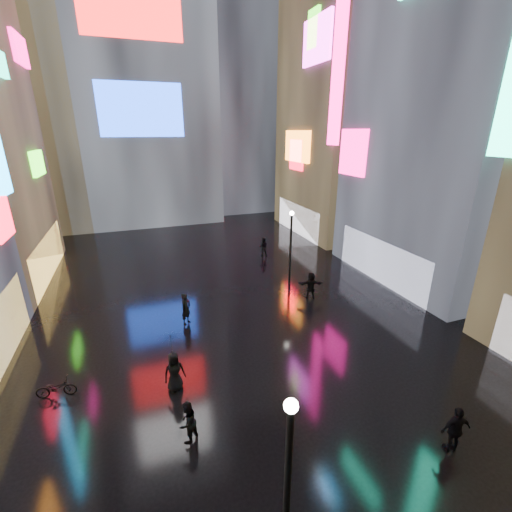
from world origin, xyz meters
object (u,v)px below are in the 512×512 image
lamp_near (288,482)px  lamp_far (291,244)px  pedestrian_3 (456,429)px  bicycle (56,388)px

lamp_near → lamp_far: (7.15, 15.02, 0.00)m
lamp_near → lamp_far: size_ratio=1.00×
lamp_near → pedestrian_3: 7.06m
lamp_far → pedestrian_3: 14.04m
lamp_near → lamp_far: 16.63m
pedestrian_3 → lamp_near: bearing=19.9°
pedestrian_3 → lamp_far: bearing=-81.8°
lamp_far → pedestrian_3: bearing=-92.0°
lamp_near → bicycle: (-6.24, 8.38, -2.54)m
lamp_far → bicycle: bearing=-153.6°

